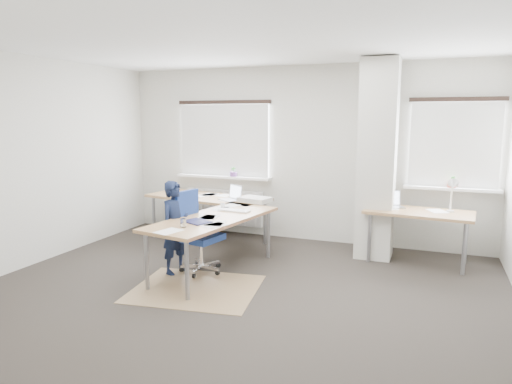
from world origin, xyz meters
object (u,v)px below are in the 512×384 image
at_px(desk_main, 213,208).
at_px(person, 175,227).
at_px(desk_side, 419,214).
at_px(task_chair, 199,250).

distance_m(desk_main, person, 0.88).
bearing_deg(desk_main, desk_side, 23.74).
bearing_deg(desk_side, task_chair, -146.45).
distance_m(desk_side, task_chair, 3.01).
bearing_deg(desk_side, desk_main, -160.71).
bearing_deg(task_chair, desk_side, 40.19).
distance_m(desk_main, task_chair, 0.84).
xyz_separation_m(desk_main, desk_side, (2.78, 0.68, -0.01)).
relative_size(desk_side, person, 1.22).
xyz_separation_m(task_chair, person, (-0.25, -0.15, 0.31)).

